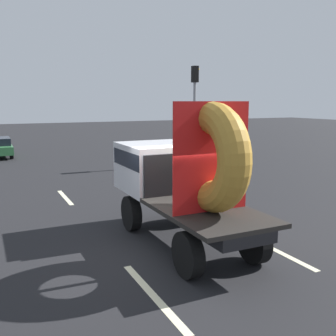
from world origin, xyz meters
TOP-DOWN VIEW (x-y plane):
  - ground_plane at (0.00, 0.00)m, footprint 120.00×120.00m
  - flatbed_truck at (0.32, 0.48)m, footprint 2.02×5.41m
  - traffic_light at (6.81, 11.08)m, footprint 0.42×0.36m
  - lane_dash_left_near at (-1.49, -2.05)m, footprint 0.16×2.91m
  - lane_dash_left_far at (-1.49, 6.39)m, footprint 0.16×2.47m
  - lane_dash_right_near at (2.14, -1.53)m, footprint 0.16×2.23m
  - lane_dash_right_far at (2.14, 6.21)m, footprint 0.16×2.51m

SIDE VIEW (x-z plane):
  - ground_plane at x=0.00m, z-range 0.00..0.00m
  - lane_dash_left_near at x=-1.49m, z-range 0.00..0.01m
  - lane_dash_left_far at x=-1.49m, z-range 0.00..0.01m
  - lane_dash_right_near at x=2.14m, z-range 0.00..0.01m
  - lane_dash_right_far at x=2.14m, z-range 0.00..0.01m
  - flatbed_truck at x=0.32m, z-range -0.04..3.59m
  - traffic_light at x=6.81m, z-range 0.86..6.44m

